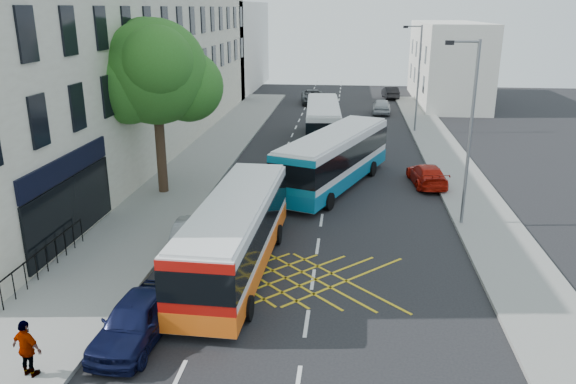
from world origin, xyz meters
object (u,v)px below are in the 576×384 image
(parked_car_blue, at_px, (136,320))
(distant_car_dark, at_px, (390,92))
(lamp_near, at_px, (469,125))
(distant_car_silver, at_px, (382,106))
(bus_mid, at_px, (334,159))
(pedestrian_far, at_px, (27,349))
(bus_near, at_px, (236,234))
(red_hatchback, at_px, (427,175))
(distant_car_grey, at_px, (313,97))
(bus_far, at_px, (323,122))
(lamp_far, at_px, (417,73))
(street_tree, at_px, (155,73))
(parked_car_silver, at_px, (192,240))

(parked_car_blue, relative_size, distant_car_dark, 1.02)
(lamp_near, distance_m, distant_car_silver, 28.53)
(bus_mid, height_order, pedestrian_far, bus_mid)
(parked_car_blue, bearing_deg, lamp_near, 47.27)
(lamp_near, xyz_separation_m, distant_car_silver, (-2.09, 28.19, -3.93))
(bus_near, bearing_deg, lamp_near, 33.39)
(bus_near, bearing_deg, pedestrian_far, -118.92)
(red_hatchback, xyz_separation_m, distant_car_dark, (0.00, 31.55, 0.06))
(red_hatchback, bearing_deg, lamp_near, 90.16)
(bus_mid, xyz_separation_m, distant_car_grey, (-3.01, 27.99, -0.90))
(bus_mid, height_order, bus_far, bus_mid)
(parked_car_blue, relative_size, distant_car_silver, 0.99)
(distant_car_dark, bearing_deg, lamp_near, 84.99)
(lamp_near, distance_m, red_hatchback, 7.32)
(lamp_far, height_order, bus_far, lamp_far)
(bus_near, xyz_separation_m, parked_car_blue, (-2.01, -4.86, -0.80))
(lamp_near, distance_m, distant_car_dark, 37.83)
(bus_far, relative_size, distant_car_grey, 2.08)
(lamp_near, xyz_separation_m, parked_car_blue, (-11.10, -10.47, -3.93))
(bus_far, height_order, distant_car_silver, bus_far)
(parked_car_blue, bearing_deg, red_hatchback, 61.77)
(street_tree, distance_m, lamp_far, 22.57)
(distant_car_grey, xyz_separation_m, distant_car_dark, (8.12, 4.43, -0.03))
(distant_car_dark, bearing_deg, street_tree, 61.91)
(street_tree, distance_m, distant_car_grey, 31.29)
(bus_mid, height_order, parked_car_silver, bus_mid)
(lamp_far, distance_m, bus_far, 8.60)
(parked_car_blue, relative_size, distant_car_grey, 0.82)
(lamp_near, bearing_deg, lamp_far, 90.00)
(street_tree, xyz_separation_m, distant_car_dark, (14.01, 34.65, -5.64))
(bus_mid, relative_size, distant_car_silver, 2.68)
(lamp_far, xyz_separation_m, bus_mid, (-5.80, -14.80, -3.03))
(bus_near, bearing_deg, parked_car_blue, -110.83)
(parked_car_blue, xyz_separation_m, pedestrian_far, (-2.10, -2.10, 0.27))
(lamp_far, xyz_separation_m, red_hatchback, (-0.70, -13.93, -4.03))
(lamp_near, height_order, parked_car_silver, lamp_near)
(pedestrian_far, bearing_deg, lamp_near, -119.22)
(parked_car_blue, height_order, distant_car_silver, distant_car_silver)
(parked_car_silver, relative_size, pedestrian_far, 2.49)
(bus_far, xyz_separation_m, distant_car_grey, (-1.86, 17.16, -0.81))
(lamp_far, xyz_separation_m, bus_near, (-9.08, -25.61, -3.13))
(lamp_far, bearing_deg, street_tree, -130.81)
(bus_far, bearing_deg, lamp_near, -69.99)
(pedestrian_far, bearing_deg, distant_car_silver, -88.09)
(street_tree, bearing_deg, parked_car_blue, -74.97)
(bus_far, xyz_separation_m, parked_car_blue, (-4.14, -26.50, -0.80))
(bus_mid, xyz_separation_m, parked_car_blue, (-5.29, -15.67, -0.90))
(lamp_near, distance_m, distant_car_grey, 34.56)
(parked_car_silver, relative_size, distant_car_dark, 1.02)
(distant_car_silver, relative_size, distant_car_dark, 1.03)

